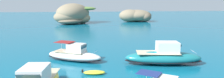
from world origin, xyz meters
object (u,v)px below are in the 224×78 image
Objects in this scene: motorboat_teal at (164,57)px; motorboat_white at (74,55)px; islet_large at (73,15)px; dinghy_tender at (94,72)px; islet_small at (136,16)px.

motorboat_white is at bearing 163.03° from motorboat_teal.
islet_large is 1.89× the size of motorboat_teal.
dinghy_tender is (2.43, -6.47, -0.64)m from motorboat_white.
islet_large is at bearing -170.44° from islet_small.
dinghy_tender is at bearing -86.69° from islet_large.
motorboat_white is (-12.26, 3.74, -0.18)m from motorboat_teal.
motorboat_teal is 1.24× the size of motorboat_white.
islet_small reaches higher than dinghy_tender.
motorboat_white is 6.95m from dinghy_tender.
motorboat_teal is 12.82m from motorboat_white.
islet_small is 1.80× the size of motorboat_white.
islet_small reaches higher than motorboat_teal.
islet_large is 64.57m from motorboat_teal.
dinghy_tender is at bearing -164.46° from motorboat_teal.
motorboat_teal reaches higher than dinghy_tender.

